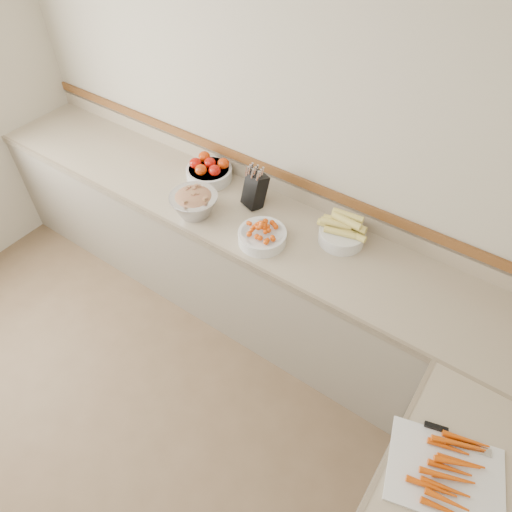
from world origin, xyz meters
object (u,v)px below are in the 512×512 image
Objects in this scene: tomato_bowl at (209,171)px; cherry_tomato_bowl at (262,235)px; corn_bowl at (342,232)px; knife_block at (255,189)px; rhubarb_bowl at (194,203)px; cutting_board at (447,471)px.

tomato_bowl is 0.70m from cherry_tomato_bowl.
corn_bowl reaches higher than tomato_bowl.
rhubarb_bowl is at bearing -131.31° from knife_block.
knife_block is at bearing 149.54° from cutting_board.
corn_bowl reaches higher than cherry_tomato_bowl.
tomato_bowl is 1.03× the size of rhubarb_bowl.
cutting_board is (1.31, -0.65, -0.03)m from cherry_tomato_bowl.
knife_block is 0.38m from rhubarb_bowl.
knife_block reaches higher than cherry_tomato_bowl.
knife_block is 0.41m from tomato_bowl.
knife_block is at bearing -6.14° from tomato_bowl.
rhubarb_bowl reaches higher than tomato_bowl.
corn_bowl is at bearing 35.79° from cherry_tomato_bowl.
cutting_board is (1.79, -0.62, -0.07)m from rhubarb_bowl.
rhubarb_bowl is at bearing -65.22° from tomato_bowl.
corn_bowl is at bearing -1.59° from tomato_bowl.
corn_bowl is 0.58× the size of cutting_board.
corn_bowl is 0.91m from rhubarb_bowl.
tomato_bowl is 1.04× the size of corn_bowl.
rhubarb_bowl is 1.90m from cutting_board.
cutting_board is (1.95, -0.95, -0.04)m from tomato_bowl.
cherry_tomato_bowl reaches higher than cutting_board.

